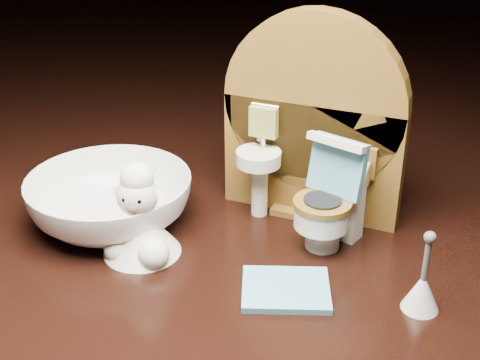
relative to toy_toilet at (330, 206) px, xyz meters
The scene contains 6 objects.
backdrop_panel 0.06m from the toy_toilet, 126.17° to the left, with size 0.13×0.05×0.15m.
toy_toilet is the anchor object (origin of this frame).
bath_mat 0.07m from the toy_toilet, 96.84° to the right, with size 0.05×0.04×0.00m, color #5EAFCD.
toilet_brush 0.09m from the toy_toilet, 35.42° to the right, with size 0.02×0.02×0.05m.
plush_lamb 0.13m from the toy_toilet, 151.04° to the right, with size 0.05×0.05×0.07m.
ceramic_bowl 0.16m from the toy_toilet, 166.41° to the right, with size 0.12×0.12×0.04m, color white.
Camera 1 is at (0.12, -0.36, 0.25)m, focal length 50.00 mm.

